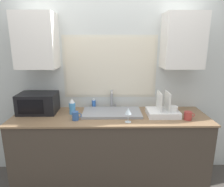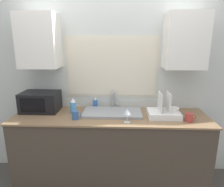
# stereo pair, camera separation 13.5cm
# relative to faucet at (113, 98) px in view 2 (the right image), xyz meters

# --- Properties ---
(countertop) EXTENTS (2.33, 0.66, 0.91)m
(countertop) POSITION_rel_faucet_xyz_m (-0.03, -0.25, -0.60)
(countertop) COLOR #42382D
(countertop) RESTS_ON ground_plane
(wall_back) EXTENTS (6.00, 0.38, 2.60)m
(wall_back) POSITION_rel_faucet_xyz_m (-0.03, 0.06, 0.32)
(wall_back) COLOR silver
(wall_back) RESTS_ON ground_plane
(sink_basin) EXTENTS (0.71, 0.38, 0.03)m
(sink_basin) POSITION_rel_faucet_xyz_m (-0.00, -0.20, -0.13)
(sink_basin) COLOR gray
(sink_basin) RESTS_ON countertop
(faucet) EXTENTS (0.08, 0.17, 0.25)m
(faucet) POSITION_rel_faucet_xyz_m (0.00, 0.00, 0.00)
(faucet) COLOR #99999E
(faucet) RESTS_ON countertop
(microwave) EXTENTS (0.46, 0.32, 0.25)m
(microwave) POSITION_rel_faucet_xyz_m (-0.92, -0.13, -0.02)
(microwave) COLOR black
(microwave) RESTS_ON countertop
(dish_rack) EXTENTS (0.37, 0.29, 0.29)m
(dish_rack) POSITION_rel_faucet_xyz_m (0.61, -0.27, -0.09)
(dish_rack) COLOR white
(dish_rack) RESTS_ON countertop
(spray_bottle) EXTENTS (0.08, 0.08, 0.19)m
(spray_bottle) POSITION_rel_faucet_xyz_m (-0.49, -0.19, -0.05)
(spray_bottle) COLOR #4C99D8
(spray_bottle) RESTS_ON countertop
(soap_bottle) EXTENTS (0.05, 0.05, 0.14)m
(soap_bottle) POSITION_rel_faucet_xyz_m (-0.24, 0.03, -0.09)
(soap_bottle) COLOR blue
(soap_bottle) RESTS_ON countertop
(mug_near_sink) EXTENTS (0.11, 0.07, 0.10)m
(mug_near_sink) POSITION_rel_faucet_xyz_m (-0.42, -0.39, -0.10)
(mug_near_sink) COLOR #335999
(mug_near_sink) RESTS_ON countertop
(wine_glass) EXTENTS (0.08, 0.08, 0.16)m
(wine_glass) POSITION_rel_faucet_xyz_m (0.17, -0.46, -0.02)
(wine_glass) COLOR silver
(wine_glass) RESTS_ON countertop
(mug_by_rack) EXTENTS (0.12, 0.09, 0.10)m
(mug_by_rack) POSITION_rel_faucet_xyz_m (0.86, -0.40, -0.10)
(mug_by_rack) COLOR #A53833
(mug_by_rack) RESTS_ON countertop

